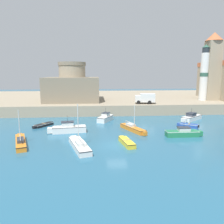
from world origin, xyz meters
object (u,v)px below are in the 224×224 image
at_px(sailboat_orange_0, 21,142).
at_px(sailboat_white_9, 79,145).
at_px(motorboat_green_1, 183,133).
at_px(dinghy_yellow_7, 127,142).
at_px(dinghy_blue_3, 188,125).
at_px(motorboat_white_5, 106,118).
at_px(truck_on_quay, 145,98).
at_px(motorboat_white_6, 68,128).
at_px(motorboat_white_8, 191,117).
at_px(fortress, 73,87).
at_px(lighthouse, 204,74).
at_px(dinghy_black_2, 43,125).
at_px(sailboat_orange_4, 133,128).

distance_m(sailboat_orange_0, sailboat_white_9, 7.66).
xyz_separation_m(motorboat_green_1, dinghy_yellow_7, (-8.50, -2.97, -0.19)).
bearing_deg(sailboat_white_9, dinghy_yellow_7, 9.76).
bearing_deg(sailboat_orange_0, dinghy_blue_3, 16.26).
xyz_separation_m(motorboat_white_5, truck_on_quay, (9.07, 7.07, 2.85)).
relative_size(motorboat_white_6, sailboat_white_9, 0.85).
bearing_deg(truck_on_quay, motorboat_green_1, -85.77).
distance_m(motorboat_white_8, fortress, 28.24).
bearing_deg(lighthouse, motorboat_white_6, -147.57).
xyz_separation_m(dinghy_blue_3, motorboat_white_5, (-13.48, 5.70, 0.31)).
height_order(dinghy_blue_3, lighthouse, lighthouse).
xyz_separation_m(sailboat_orange_0, dinghy_black_2, (0.62, 9.68, -0.15)).
bearing_deg(dinghy_yellow_7, fortress, 108.22).
xyz_separation_m(sailboat_orange_0, truck_on_quay, (20.38, 20.00, 3.06)).
distance_m(sailboat_orange_0, dinghy_black_2, 9.70).
height_order(motorboat_green_1, dinghy_blue_3, motorboat_green_1).
distance_m(dinghy_blue_3, dinghy_yellow_7, 14.18).
distance_m(motorboat_white_5, motorboat_white_6, 9.66).
bearing_deg(sailboat_orange_4, lighthouse, 43.02).
height_order(sailboat_orange_0, truck_on_quay, truck_on_quay).
relative_size(sailboat_orange_0, motorboat_white_8, 1.25).
bearing_deg(motorboat_white_8, dinghy_blue_3, -118.50).
xyz_separation_m(sailboat_orange_4, lighthouse, (20.86, 19.46, 8.34)).
relative_size(dinghy_black_2, motorboat_white_6, 0.64).
xyz_separation_m(motorboat_white_8, truck_on_quay, (-7.23, 7.56, 2.91)).
bearing_deg(dinghy_yellow_7, dinghy_blue_3, 35.27).
relative_size(dinghy_black_2, motorboat_white_8, 0.70).
bearing_deg(motorboat_white_8, motorboat_white_5, 178.26).
distance_m(sailboat_orange_0, lighthouse, 44.58).
xyz_separation_m(dinghy_black_2, motorboat_white_5, (10.69, 3.25, 0.36)).
height_order(motorboat_white_5, motorboat_white_6, motorboat_white_6).
distance_m(motorboat_green_1, sailboat_orange_4, 7.44).
xyz_separation_m(dinghy_black_2, truck_on_quay, (19.76, 10.32, 3.21)).
height_order(dinghy_blue_3, truck_on_quay, truck_on_quay).
distance_m(dinghy_yellow_7, truck_on_quay, 22.37).
bearing_deg(motorboat_white_5, sailboat_orange_4, -62.85).
xyz_separation_m(dinghy_black_2, lighthouse, (35.37, 15.26, 8.50)).
distance_m(motorboat_white_5, lighthouse, 28.63).
height_order(dinghy_blue_3, sailboat_orange_4, sailboat_orange_4).
relative_size(dinghy_black_2, truck_on_quay, 0.80).
bearing_deg(motorboat_white_6, fortress, 93.32).
bearing_deg(fortress, dinghy_yellow_7, -71.78).
height_order(sailboat_orange_4, truck_on_quay, truck_on_quay).
bearing_deg(motorboat_green_1, lighthouse, 58.08).
bearing_deg(motorboat_green_1, motorboat_white_6, 168.36).
bearing_deg(dinghy_yellow_7, motorboat_white_8, 42.92).
relative_size(motorboat_green_1, motorboat_white_6, 0.90).
relative_size(motorboat_green_1, truck_on_quay, 1.14).
xyz_separation_m(sailboat_orange_0, dinghy_blue_3, (24.79, 7.23, -0.10)).
xyz_separation_m(sailboat_orange_0, motorboat_white_5, (11.30, 12.93, 0.21)).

